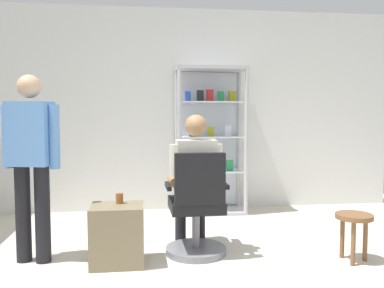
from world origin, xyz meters
name	(u,v)px	position (x,y,z in m)	size (l,w,h in m)	color
back_wall	(178,110)	(0.00, 3.00, 1.35)	(6.00, 0.10, 2.70)	silver
display_cabinet_main	(210,139)	(0.40, 2.76, 0.97)	(0.90, 0.45, 1.90)	#B7B7BC
office_chair	(197,213)	(0.00, 1.11, 0.39)	(0.57, 0.56, 0.96)	slate
seated_shopkeeper	(194,176)	(0.00, 1.27, 0.71)	(0.49, 0.57, 1.29)	black
storage_crate	(117,235)	(-0.71, 0.99, 0.26)	(0.45, 0.38, 0.51)	#72664C
tea_glass	(119,198)	(-0.69, 1.06, 0.56)	(0.06, 0.06, 0.09)	brown
standing_customer	(31,156)	(-1.44, 1.14, 0.93)	(0.51, 0.30, 1.63)	black
wooden_stool	(354,224)	(1.35, 0.79, 0.34)	(0.32, 0.32, 0.42)	brown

